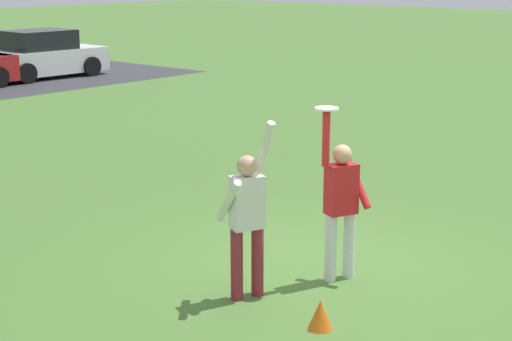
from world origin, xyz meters
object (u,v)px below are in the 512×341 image
at_px(person_catcher, 341,200).
at_px(frisbee_disc, 327,108).
at_px(person_defender, 247,214).
at_px(parked_car_white, 43,56).
at_px(field_cone_orange, 320,314).

relative_size(person_catcher, frisbee_disc, 7.58).
height_order(person_defender, parked_car_white, person_defender).
distance_m(person_defender, frisbee_disc, 1.50).
xyz_separation_m(person_catcher, parked_car_white, (8.68, 18.07, -0.25)).
bearing_deg(person_catcher, person_defender, 0.00).
height_order(frisbee_disc, field_cone_orange, frisbee_disc).
xyz_separation_m(parked_car_white, field_cone_orange, (-9.97, -18.73, -0.57)).
distance_m(parked_car_white, field_cone_orange, 21.22).
xyz_separation_m(person_defender, field_cone_orange, (-0.15, -1.13, -0.82)).
bearing_deg(field_cone_orange, person_defender, 82.44).
relative_size(frisbee_disc, parked_car_white, 0.07).
relative_size(frisbee_disc, field_cone_orange, 0.86).
bearing_deg(person_defender, person_catcher, 0.00).
height_order(person_defender, field_cone_orange, person_defender).
height_order(person_defender, frisbee_disc, frisbee_disc).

